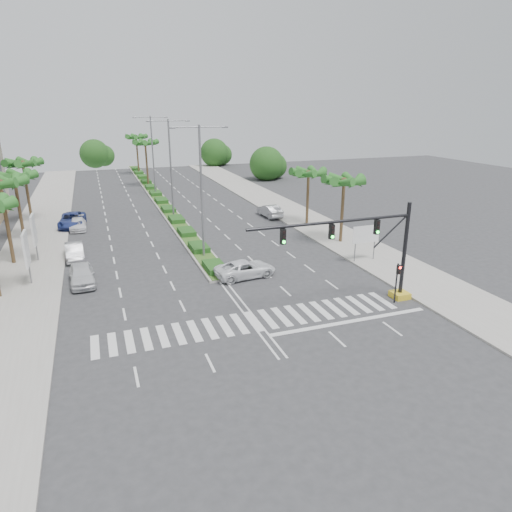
{
  "coord_description": "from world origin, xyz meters",
  "views": [
    {
      "loc": [
        -9.08,
        -25.71,
        13.7
      ],
      "look_at": [
        1.72,
        4.37,
        3.0
      ],
      "focal_mm": 32.0,
      "sensor_mm": 36.0,
      "label": 1
    }
  ],
  "objects_px": {
    "car_parked_a": "(82,275)",
    "car_parked_b": "(74,251)",
    "car_parked_d": "(78,224)",
    "car_right": "(270,211)",
    "car_parked_c": "(72,220)",
    "car_crossing": "(245,269)"
  },
  "relations": [
    {
      "from": "car_parked_a",
      "to": "car_parked_d",
      "type": "distance_m",
      "value": 17.86
    },
    {
      "from": "car_parked_c",
      "to": "car_crossing",
      "type": "height_order",
      "value": "car_parked_c"
    },
    {
      "from": "car_parked_a",
      "to": "car_crossing",
      "type": "bearing_deg",
      "value": -16.06
    },
    {
      "from": "car_parked_a",
      "to": "car_parked_d",
      "type": "relative_size",
      "value": 1.05
    },
    {
      "from": "car_parked_d",
      "to": "car_right",
      "type": "xyz_separation_m",
      "value": [
        22.92,
        -1.7,
        0.14
      ]
    },
    {
      "from": "car_right",
      "to": "car_parked_b",
      "type": "bearing_deg",
      "value": 17.84
    },
    {
      "from": "car_parked_c",
      "to": "car_right",
      "type": "distance_m",
      "value": 23.73
    },
    {
      "from": "car_parked_d",
      "to": "car_crossing",
      "type": "xyz_separation_m",
      "value": [
        13.27,
        -20.79,
        0.07
      ]
    },
    {
      "from": "car_parked_c",
      "to": "car_parked_d",
      "type": "relative_size",
      "value": 1.34
    },
    {
      "from": "car_parked_d",
      "to": "car_parked_b",
      "type": "bearing_deg",
      "value": -91.5
    },
    {
      "from": "car_parked_a",
      "to": "car_parked_c",
      "type": "xyz_separation_m",
      "value": [
        -1.13,
        19.28,
        0.03
      ]
    },
    {
      "from": "car_parked_a",
      "to": "car_parked_b",
      "type": "distance_m",
      "value": 6.84
    },
    {
      "from": "car_parked_a",
      "to": "car_parked_d",
      "type": "height_order",
      "value": "car_parked_a"
    },
    {
      "from": "car_parked_a",
      "to": "car_parked_b",
      "type": "xyz_separation_m",
      "value": [
        -0.68,
        6.8,
        -0.06
      ]
    },
    {
      "from": "car_parked_b",
      "to": "car_parked_c",
      "type": "relative_size",
      "value": 0.75
    },
    {
      "from": "car_parked_b",
      "to": "car_parked_d",
      "type": "distance_m",
      "value": 11.05
    },
    {
      "from": "car_parked_b",
      "to": "car_crossing",
      "type": "relative_size",
      "value": 0.87
    },
    {
      "from": "car_crossing",
      "to": "car_parked_a",
      "type": "bearing_deg",
      "value": 70.17
    },
    {
      "from": "car_parked_b",
      "to": "car_parked_d",
      "type": "bearing_deg",
      "value": 85.95
    },
    {
      "from": "car_parked_b",
      "to": "car_crossing",
      "type": "height_order",
      "value": "car_parked_b"
    },
    {
      "from": "car_crossing",
      "to": "car_right",
      "type": "height_order",
      "value": "car_right"
    },
    {
      "from": "car_parked_b",
      "to": "car_right",
      "type": "height_order",
      "value": "car_right"
    }
  ]
}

